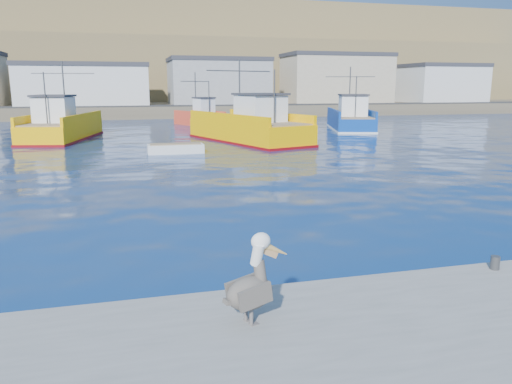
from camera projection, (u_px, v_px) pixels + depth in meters
The scene contains 9 objects.
ground at pixel (310, 253), 13.51m from camera, with size 260.00×260.00×0.00m, color #071552.
dock_bollards at pixel (397, 273), 10.31m from camera, with size 36.20×0.20×0.30m.
far_shore at pixel (142, 66), 114.91m from camera, with size 200.00×81.00×24.00m.
trawler_yellow_a at pixel (61, 127), 41.71m from camera, with size 6.11×12.03×6.54m.
trawler_yellow_b at pixel (250, 128), 40.20m from camera, with size 8.14×13.41×6.69m.
trawler_blue at pixel (350, 120), 51.41m from camera, with size 6.67×11.28×6.43m.
boat_orange at pixel (201, 117), 56.87m from camera, with size 5.27×7.62×5.93m.
skiff_mid at pixel (176, 149), 33.42m from camera, with size 3.70×1.30×0.81m.
pelican at pixel (252, 285), 8.37m from camera, with size 1.25×0.72×1.56m.
Camera 1 is at (-4.70, -12.07, 4.44)m, focal length 35.00 mm.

